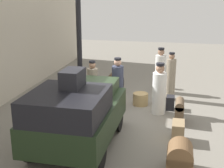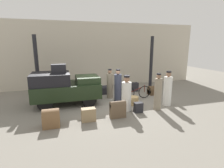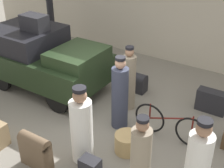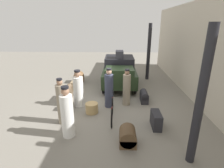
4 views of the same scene
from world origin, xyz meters
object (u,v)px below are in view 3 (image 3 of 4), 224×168
(porter_carrying_trunk, at_px, (140,164))
(trunk_on_truck_roof, at_px, (34,23))
(bicycle, at_px, (170,125))
(porter_with_bicycle, at_px, (129,81))
(porter_standing_middle, at_px, (82,128))
(suitcase_small_leather, at_px, (211,101))
(trunk_wicker_pale, at_px, (35,150))
(trunk_large_brown, at_px, (134,81))
(wicker_basket, at_px, (127,143))
(porter_lifting_near_truck, at_px, (120,96))
(truck, at_px, (44,57))
(conductor_in_dark_uniform, at_px, (197,168))

(porter_carrying_trunk, xyz_separation_m, trunk_on_truck_roof, (-4.30, 2.10, 1.03))
(bicycle, relative_size, porter_with_bicycle, 1.02)
(porter_standing_middle, distance_m, porter_with_bicycle, 2.12)
(bicycle, height_order, suitcase_small_leather, bicycle)
(bicycle, distance_m, trunk_wicker_pale, 2.82)
(bicycle, height_order, trunk_large_brown, bicycle)
(porter_standing_middle, distance_m, trunk_wicker_pale, 0.97)
(wicker_basket, relative_size, trunk_large_brown, 0.71)
(trunk_large_brown, bearing_deg, porter_carrying_trunk, -59.35)
(porter_lifting_near_truck, bearing_deg, suitcase_small_leather, 47.45)
(truck, relative_size, conductor_in_dark_uniform, 1.90)
(conductor_in_dark_uniform, bearing_deg, bicycle, 126.71)
(porter_standing_middle, height_order, trunk_wicker_pale, porter_standing_middle)
(truck, distance_m, bicycle, 3.90)
(bicycle, relative_size, porter_lifting_near_truck, 0.97)
(truck, bearing_deg, bicycle, -4.41)
(porter_carrying_trunk, relative_size, porter_with_bicycle, 1.04)
(wicker_basket, bearing_deg, porter_carrying_trunk, -50.32)
(porter_standing_middle, xyz_separation_m, trunk_large_brown, (-0.50, 2.95, -0.46))
(conductor_in_dark_uniform, relative_size, porter_lifting_near_truck, 0.99)
(porter_carrying_trunk, distance_m, porter_standing_middle, 1.46)
(wicker_basket, height_order, porter_with_bicycle, porter_with_bicycle)
(bicycle, relative_size, suitcase_small_leather, 2.31)
(porter_lifting_near_truck, relative_size, suitcase_small_leather, 2.39)
(porter_lifting_near_truck, bearing_deg, truck, 170.16)
(conductor_in_dark_uniform, relative_size, porter_standing_middle, 1.05)
(suitcase_small_leather, bearing_deg, trunk_on_truck_roof, -164.32)
(porter_carrying_trunk, distance_m, porter_lifting_near_truck, 2.14)
(trunk_wicker_pale, height_order, suitcase_small_leather, trunk_wicker_pale)
(bicycle, relative_size, trunk_wicker_pale, 2.34)
(wicker_basket, distance_m, suitcase_small_leather, 2.61)
(trunk_large_brown, bearing_deg, conductor_in_dark_uniform, -46.06)
(wicker_basket, xyz_separation_m, trunk_large_brown, (-1.13, 2.29, 0.07))
(truck, relative_size, trunk_wicker_pale, 4.58)
(porter_carrying_trunk, relative_size, trunk_large_brown, 2.36)
(wicker_basket, distance_m, trunk_wicker_pale, 1.83)
(porter_lifting_near_truck, height_order, trunk_wicker_pale, porter_lifting_near_truck)
(porter_carrying_trunk, bearing_deg, bicycle, 97.29)
(bicycle, distance_m, porter_lifting_near_truck, 1.25)
(porter_carrying_trunk, xyz_separation_m, trunk_wicker_pale, (-2.05, -0.35, -0.41))
(trunk_large_brown, bearing_deg, trunk_on_truck_roof, -154.23)
(porter_carrying_trunk, bearing_deg, suitcase_small_leather, 86.60)
(trunk_wicker_pale, bearing_deg, wicker_basket, 45.94)
(conductor_in_dark_uniform, bearing_deg, wicker_basket, 161.55)
(bicycle, height_order, porter_with_bicycle, porter_with_bicycle)
(wicker_basket, bearing_deg, porter_lifting_near_truck, 131.36)
(porter_standing_middle, bearing_deg, suitcase_small_leather, 62.08)
(wicker_basket, height_order, conductor_in_dark_uniform, conductor_in_dark_uniform)
(trunk_large_brown, bearing_deg, suitcase_small_leather, 3.12)
(porter_lifting_near_truck, bearing_deg, porter_carrying_trunk, -49.61)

